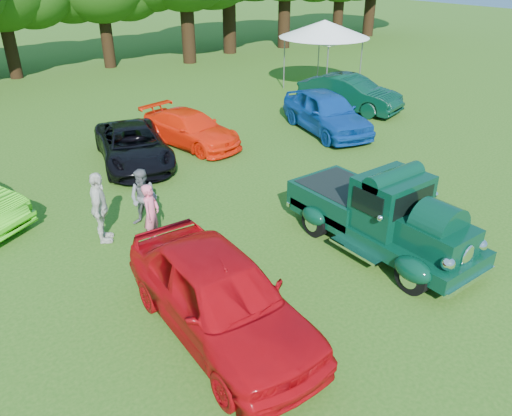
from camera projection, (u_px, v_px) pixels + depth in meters
ground at (328, 262)px, 11.92m from camera, size 120.00×120.00×0.00m
hero_pickup at (381, 216)px, 12.15m from camera, size 2.37×5.09×1.99m
red_convertible at (220, 295)px, 9.38m from camera, size 2.23×5.09×1.71m
back_car_black at (133, 145)px, 17.17m from camera, size 3.32×5.13×1.31m
back_car_orange at (191, 129)px, 18.82m from camera, size 2.62×4.63×1.27m
back_car_blue at (327, 112)px, 20.12m from camera, size 3.06×5.17×1.65m
back_car_green at (349, 93)px, 22.92m from camera, size 2.89×5.04×1.57m
spectator_pink at (151, 214)px, 12.38m from camera, size 0.69×0.66×1.59m
spectator_grey at (144, 198)px, 13.14m from camera, size 0.97×1.00×1.62m
spectator_white at (100, 208)px, 12.36m from camera, size 0.89×1.19×1.88m
canopy_tent at (324, 29)px, 25.53m from camera, size 5.23×5.23×3.49m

